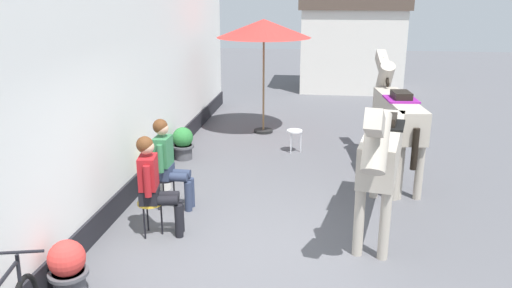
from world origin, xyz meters
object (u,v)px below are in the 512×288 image
object	(u,v)px
saddled_horse_far	(396,112)
flower_planter_farthest	(183,143)
saddled_horse_near	(382,149)
seated_visitor_far	(168,159)
flower_planter_nearest	(68,267)
spare_stool_white	(295,133)
seated_visitor_near	(154,181)
flower_planter_inner_far	(160,170)
cafe_parasol	(264,29)

from	to	relation	value
saddled_horse_far	flower_planter_farthest	distance (m)	4.05
saddled_horse_near	flower_planter_farthest	world-z (taller)	saddled_horse_near
seated_visitor_far	flower_planter_nearest	bearing A→B (deg)	-99.49
saddled_horse_far	spare_stool_white	distance (m)	2.26
seated_visitor_near	flower_planter_inner_far	xyz separation A→B (m)	(-0.46, 1.62, -0.44)
saddled_horse_far	flower_planter_inner_far	world-z (taller)	saddled_horse_far
seated_visitor_far	saddled_horse_far	distance (m)	4.04
seated_visitor_far	spare_stool_white	size ratio (longest dim) A/B	3.02
saddled_horse_near	flower_planter_inner_far	xyz separation A→B (m)	(-3.45, 1.01, -0.82)
flower_planter_farthest	spare_stool_white	bearing A→B (deg)	19.29
flower_planter_inner_far	flower_planter_farthest	bearing A→B (deg)	91.50
seated_visitor_far	flower_planter_farthest	distance (m)	2.36
saddled_horse_near	flower_planter_farthest	bearing A→B (deg)	143.69
saddled_horse_far	flower_planter_nearest	size ratio (longest dim) A/B	4.68
cafe_parasol	saddled_horse_far	bearing A→B (deg)	-43.80
seated_visitor_far	spare_stool_white	distance (m)	3.50
seated_visitor_near	flower_planter_inner_far	size ratio (longest dim) A/B	2.17
flower_planter_nearest	cafe_parasol	size ratio (longest dim) A/B	0.25
flower_planter_inner_far	spare_stool_white	distance (m)	3.11
cafe_parasol	spare_stool_white	size ratio (longest dim) A/B	5.61
seated_visitor_far	flower_planter_inner_far	size ratio (longest dim) A/B	2.17
flower_planter_inner_far	flower_planter_farthest	distance (m)	1.56
flower_planter_nearest	flower_planter_inner_far	xyz separation A→B (m)	(0.02, 3.11, 0.00)
saddled_horse_far	flower_planter_farthest	size ratio (longest dim) A/B	4.68
seated_visitor_far	flower_planter_farthest	xyz separation A→B (m)	(-0.42, 2.28, -0.44)
saddled_horse_far	cafe_parasol	size ratio (longest dim) A/B	1.16
seated_visitor_near	saddled_horse_far	world-z (taller)	saddled_horse_far
saddled_horse_far	flower_planter_inner_far	xyz separation A→B (m)	(-3.91, -1.19, -0.82)
seated_visitor_near	spare_stool_white	distance (m)	4.26
flower_planter_nearest	flower_planter_inner_far	distance (m)	3.11
saddled_horse_near	saddled_horse_far	world-z (taller)	same
flower_planter_farthest	cafe_parasol	size ratio (longest dim) A/B	0.25
saddled_horse_near	flower_planter_inner_far	distance (m)	3.68
saddled_horse_near	flower_planter_farthest	distance (m)	4.40
seated_visitor_far	cafe_parasol	world-z (taller)	cafe_parasol
flower_planter_nearest	spare_stool_white	world-z (taller)	flower_planter_nearest
flower_planter_nearest	cafe_parasol	distance (m)	7.23
saddled_horse_near	flower_planter_nearest	distance (m)	4.14
saddled_horse_far	flower_planter_inner_far	size ratio (longest dim) A/B	4.68
seated_visitor_far	cafe_parasol	size ratio (longest dim) A/B	0.54
cafe_parasol	spare_stool_white	world-z (taller)	cafe_parasol
seated_visitor_far	saddled_horse_near	distance (m)	3.10
saddled_horse_far	spare_stool_white	world-z (taller)	saddled_horse_far
seated_visitor_near	flower_planter_farthest	bearing A→B (deg)	99.00
cafe_parasol	spare_stool_white	xyz separation A→B (m)	(0.81, -1.40, -1.96)
cafe_parasol	spare_stool_white	distance (m)	2.54
saddled_horse_near	cafe_parasol	size ratio (longest dim) A/B	1.15
seated_visitor_near	flower_planter_farthest	xyz separation A→B (m)	(-0.50, 3.17, -0.44)
saddled_horse_far	flower_planter_inner_far	distance (m)	4.17
seated_visitor_near	cafe_parasol	bearing A→B (deg)	81.21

